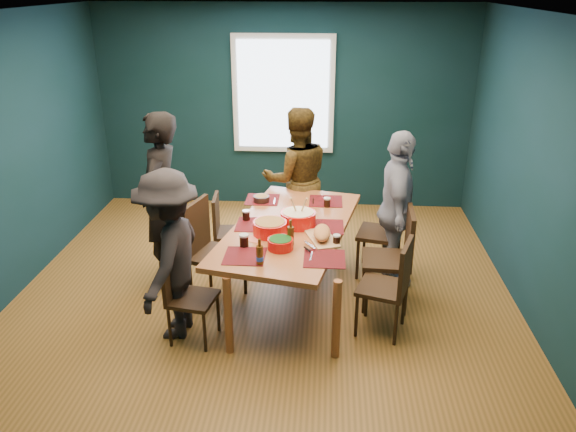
# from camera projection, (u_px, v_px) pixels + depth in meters

# --- Properties ---
(room) EXTENTS (5.01, 5.01, 2.71)m
(room) POSITION_uv_depth(u_px,v_px,m) (266.00, 156.00, 5.47)
(room) COLOR olive
(room) RESTS_ON ground
(dining_table) EXTENTS (1.43, 2.22, 0.78)m
(dining_table) POSITION_uv_depth(u_px,v_px,m) (290.00, 233.00, 5.40)
(dining_table) COLOR #A85A32
(dining_table) RESTS_ON floor
(chair_left_far) EXTENTS (0.40, 0.40, 0.83)m
(chair_left_far) POSITION_uv_depth(u_px,v_px,m) (225.00, 226.00, 6.09)
(chair_left_far) COLOR black
(chair_left_far) RESTS_ON floor
(chair_left_mid) EXTENTS (0.57, 0.57, 1.02)m
(chair_left_mid) POSITION_uv_depth(u_px,v_px,m) (208.00, 244.00, 5.42)
(chair_left_mid) COLOR black
(chair_left_mid) RESTS_ON floor
(chair_left_near) EXTENTS (0.44, 0.44, 0.83)m
(chair_left_near) POSITION_uv_depth(u_px,v_px,m) (184.00, 289.00, 4.84)
(chair_left_near) COLOR black
(chair_left_near) RESTS_ON floor
(chair_right_far) EXTENTS (0.53, 0.53, 0.98)m
(chair_right_far) POSITION_uv_depth(u_px,v_px,m) (389.00, 226.00, 5.87)
(chair_right_far) COLOR black
(chair_right_far) RESTS_ON floor
(chair_right_mid) EXTENTS (0.47, 0.47, 0.99)m
(chair_right_mid) POSITION_uv_depth(u_px,v_px,m) (397.00, 251.00, 5.31)
(chair_right_mid) COLOR black
(chair_right_mid) RESTS_ON floor
(chair_right_near) EXTENTS (0.52, 0.52, 0.91)m
(chair_right_near) POSITION_uv_depth(u_px,v_px,m) (393.00, 281.00, 4.90)
(chair_right_near) COLOR black
(chair_right_near) RESTS_ON floor
(person_far_left) EXTENTS (0.46, 0.67, 1.80)m
(person_far_left) POSITION_uv_depth(u_px,v_px,m) (161.00, 200.00, 5.65)
(person_far_left) COLOR black
(person_far_left) RESTS_ON floor
(person_back) EXTENTS (0.94, 0.81, 1.66)m
(person_back) POSITION_uv_depth(u_px,v_px,m) (297.00, 179.00, 6.47)
(person_back) COLOR black
(person_back) RESTS_ON floor
(person_right) EXTENTS (0.43, 0.96, 1.62)m
(person_right) POSITION_uv_depth(u_px,v_px,m) (397.00, 210.00, 5.66)
(person_right) COLOR silver
(person_right) RESTS_ON floor
(person_near_left) EXTENTS (0.65, 1.04, 1.54)m
(person_near_left) POSITION_uv_depth(u_px,v_px,m) (170.00, 256.00, 4.82)
(person_near_left) COLOR black
(person_near_left) RESTS_ON floor
(bowl_salad) EXTENTS (0.32, 0.32, 0.13)m
(bowl_salad) POSITION_uv_depth(u_px,v_px,m) (270.00, 227.00, 5.16)
(bowl_salad) COLOR red
(bowl_salad) RESTS_ON dining_table
(bowl_dumpling) EXTENTS (0.34, 0.34, 0.32)m
(bowl_dumpling) POSITION_uv_depth(u_px,v_px,m) (298.00, 218.00, 5.35)
(bowl_dumpling) COLOR red
(bowl_dumpling) RESTS_ON dining_table
(bowl_herbs) EXTENTS (0.23, 0.23, 0.10)m
(bowl_herbs) POSITION_uv_depth(u_px,v_px,m) (280.00, 243.00, 4.89)
(bowl_herbs) COLOR red
(bowl_herbs) RESTS_ON dining_table
(cutting_board) EXTENTS (0.34, 0.54, 0.12)m
(cutting_board) POSITION_uv_depth(u_px,v_px,m) (322.00, 234.00, 5.07)
(cutting_board) COLOR tan
(cutting_board) RESTS_ON dining_table
(small_bowl) EXTENTS (0.17, 0.17, 0.07)m
(small_bowl) POSITION_uv_depth(u_px,v_px,m) (261.00, 199.00, 5.93)
(small_bowl) COLOR black
(small_bowl) RESTS_ON dining_table
(beer_bottle_a) EXTENTS (0.06, 0.06, 0.23)m
(beer_bottle_a) POSITION_uv_depth(u_px,v_px,m) (260.00, 255.00, 4.61)
(beer_bottle_a) COLOR #43260C
(beer_bottle_a) RESTS_ON dining_table
(beer_bottle_b) EXTENTS (0.06, 0.06, 0.24)m
(beer_bottle_b) POSITION_uv_depth(u_px,v_px,m) (291.00, 235.00, 4.95)
(beer_bottle_b) COLOR #43260C
(beer_bottle_b) RESTS_ON dining_table
(cola_glass_a) EXTENTS (0.08, 0.08, 0.12)m
(cola_glass_a) POSITION_uv_depth(u_px,v_px,m) (244.00, 240.00, 4.93)
(cola_glass_a) COLOR black
(cola_glass_a) RESTS_ON dining_table
(cola_glass_b) EXTENTS (0.07, 0.07, 0.09)m
(cola_glass_b) POSITION_uv_depth(u_px,v_px,m) (337.00, 239.00, 4.97)
(cola_glass_b) COLOR black
(cola_glass_b) RESTS_ON dining_table
(cola_glass_c) EXTENTS (0.07, 0.07, 0.10)m
(cola_glass_c) POSITION_uv_depth(u_px,v_px,m) (327.00, 202.00, 5.80)
(cola_glass_c) COLOR black
(cola_glass_c) RESTS_ON dining_table
(cola_glass_d) EXTENTS (0.08, 0.08, 0.10)m
(cola_glass_d) POSITION_uv_depth(u_px,v_px,m) (246.00, 215.00, 5.47)
(cola_glass_d) COLOR black
(cola_glass_d) RESTS_ON dining_table
(napkin_a) EXTENTS (0.14, 0.14, 0.00)m
(napkin_a) POSITION_uv_depth(u_px,v_px,m) (326.00, 223.00, 5.43)
(napkin_a) COLOR #DE715D
(napkin_a) RESTS_ON dining_table
(napkin_b) EXTENTS (0.16, 0.16, 0.00)m
(napkin_b) POSITION_uv_depth(u_px,v_px,m) (253.00, 239.00, 5.09)
(napkin_b) COLOR #DE715D
(napkin_b) RESTS_ON dining_table
(napkin_c) EXTENTS (0.17, 0.17, 0.00)m
(napkin_c) POSITION_uv_depth(u_px,v_px,m) (322.00, 262.00, 4.68)
(napkin_c) COLOR #DE715D
(napkin_c) RESTS_ON dining_table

